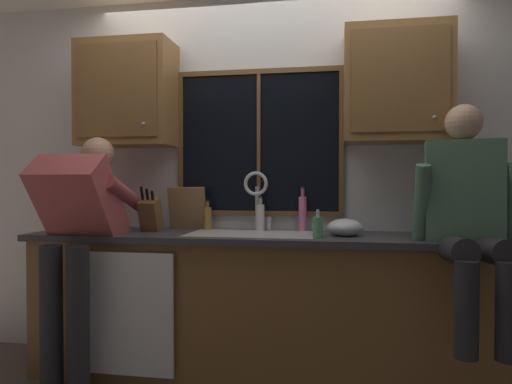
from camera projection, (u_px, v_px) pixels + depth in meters
back_wall at (273, 179)px, 3.31m from camera, size 5.37×0.12×2.55m
window_glass at (259, 143)px, 3.25m from camera, size 1.10×0.02×0.95m
window_frame_top at (259, 72)px, 3.23m from camera, size 1.17×0.02×0.04m
window_frame_bottom at (259, 213)px, 3.25m from camera, size 1.17×0.02×0.04m
window_frame_left at (181, 144)px, 3.34m from camera, size 0.03×0.02×0.95m
window_frame_right at (342, 141)px, 3.14m from camera, size 0.04×0.02×0.95m
window_mullion_center at (259, 143)px, 3.24m from camera, size 0.02×0.02×0.95m
lower_cabinet_run at (266, 309)px, 2.98m from camera, size 2.97×0.58×0.88m
countertop at (265, 237)px, 2.95m from camera, size 3.03×0.62×0.04m
dishwasher_front at (126, 314)px, 2.80m from camera, size 0.60×0.02×0.74m
upper_cabinet_left at (127, 94)px, 3.24m from camera, size 0.65×0.36×0.72m
upper_cabinet_right at (396, 85)px, 2.93m from camera, size 0.65×0.36×0.72m
sink at (251, 249)px, 2.98m from camera, size 0.80×0.46×0.21m
faucet at (257, 193)px, 3.15m from camera, size 0.18×0.09×0.40m
person_standing at (78, 230)px, 2.85m from camera, size 0.53×0.70×1.55m
person_sitting_on_counter at (468, 209)px, 2.49m from camera, size 0.54×0.61×1.26m
knife_block at (150, 215)px, 3.13m from camera, size 0.12×0.18×0.32m
cutting_board at (187, 208)px, 3.27m from camera, size 0.27×0.08×0.30m
mixing_bowl at (345, 228)px, 2.87m from camera, size 0.22×0.22×0.11m
soap_dispenser at (318, 227)px, 2.76m from camera, size 0.06×0.07×0.17m
bottle_green_glass at (303, 212)px, 3.15m from camera, size 0.05×0.05×0.30m
bottle_tall_clear at (260, 217)px, 3.14m from camera, size 0.06×0.06×0.24m
bottle_amber_small at (208, 218)px, 3.22m from camera, size 0.05×0.05×0.21m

